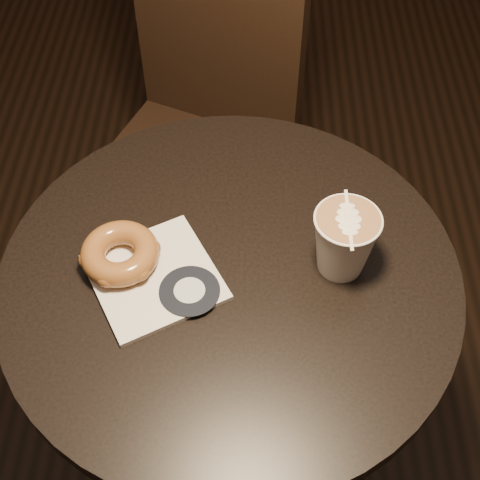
# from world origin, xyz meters

# --- Properties ---
(cafe_table) EXTENTS (0.70, 0.70, 0.75)m
(cafe_table) POSITION_xyz_m (0.00, 0.00, 0.55)
(cafe_table) COLOR black
(cafe_table) RESTS_ON ground
(chair) EXTENTS (0.52, 0.52, 1.00)m
(chair) POSITION_xyz_m (-0.08, 0.59, 0.56)
(chair) COLOR black
(chair) RESTS_ON ground
(pastry_bag) EXTENTS (0.24, 0.24, 0.01)m
(pastry_bag) POSITION_xyz_m (-0.11, -0.02, 0.75)
(pastry_bag) COLOR silver
(pastry_bag) RESTS_ON cafe_table
(doughnut) EXTENTS (0.12, 0.12, 0.04)m
(doughnut) POSITION_xyz_m (-0.16, 0.01, 0.78)
(doughnut) COLOR brown
(doughnut) RESTS_ON pastry_bag
(latte_cup) EXTENTS (0.10, 0.10, 0.11)m
(latte_cup) POSITION_xyz_m (0.17, 0.01, 0.80)
(latte_cup) COLOR silver
(latte_cup) RESTS_ON cafe_table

